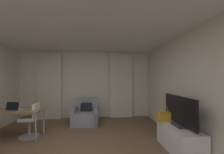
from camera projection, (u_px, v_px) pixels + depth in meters
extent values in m
cube|color=beige|center=(86.00, 84.00, 5.68)|extent=(5.12, 0.06, 2.60)
cube|color=beige|center=(199.00, 90.00, 2.90)|extent=(0.06, 6.12, 2.60)
cube|color=white|center=(72.00, 20.00, 2.67)|extent=(5.12, 6.12, 0.06)
cube|color=beige|center=(49.00, 86.00, 5.42)|extent=(0.90, 0.06, 2.50)
cube|color=beige|center=(121.00, 86.00, 5.68)|extent=(0.90, 0.06, 2.50)
cube|color=gray|center=(86.00, 118.00, 4.80)|extent=(0.89, 0.80, 0.42)
cube|color=gray|center=(87.00, 104.00, 5.12)|extent=(0.86, 0.18, 0.41)
cube|color=gray|center=(97.00, 116.00, 4.82)|extent=(0.15, 0.77, 0.56)
cube|color=gray|center=(75.00, 116.00, 4.79)|extent=(0.15, 0.77, 0.56)
cube|color=black|center=(86.00, 108.00, 4.92)|extent=(0.37, 0.22, 0.37)
cube|color=olive|center=(12.00, 111.00, 3.67)|extent=(1.46, 0.61, 0.04)
cylinder|color=#99999E|center=(44.00, 121.00, 3.98)|extent=(0.04, 0.04, 0.69)
cylinder|color=#99999E|center=(36.00, 127.00, 3.47)|extent=(0.04, 0.04, 0.69)
cylinder|color=gray|center=(29.00, 129.00, 3.72)|extent=(0.06, 0.06, 0.46)
cylinder|color=gray|center=(29.00, 137.00, 3.72)|extent=(0.48, 0.48, 0.04)
cube|color=silver|center=(29.00, 118.00, 3.73)|extent=(0.41, 0.41, 0.08)
cube|color=silver|center=(36.00, 110.00, 3.75)|extent=(0.07, 0.36, 0.34)
cube|color=#ADADB2|center=(16.00, 110.00, 3.65)|extent=(0.36, 0.28, 0.02)
cube|color=black|center=(12.00, 106.00, 3.54)|extent=(0.32, 0.11, 0.20)
cube|color=white|center=(179.00, 139.00, 3.04)|extent=(0.52, 1.11, 0.52)
cube|color=#333338|center=(179.00, 125.00, 3.03)|extent=(0.20, 0.36, 0.06)
cube|color=black|center=(179.00, 110.00, 3.04)|extent=(0.04, 1.14, 0.58)
cube|color=orange|center=(164.00, 117.00, 3.39)|extent=(0.30, 0.14, 0.22)
torus|color=orange|center=(164.00, 110.00, 3.39)|extent=(0.20, 0.02, 0.20)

